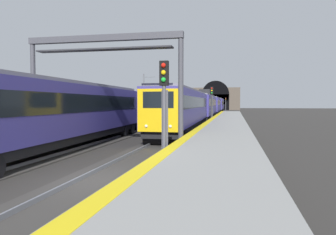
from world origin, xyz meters
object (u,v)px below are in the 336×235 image
Objects in this scene: catenary_mast_near at (144,96)px; railway_signal_far at (226,103)px; railway_signal_near at (164,103)px; train_main_approaching at (210,105)px; railway_signal_mid at (212,101)px; overhead_signal_gantry at (103,63)px; train_adjacent_platform at (154,107)px.

railway_signal_far is at bearing -13.64° from catenary_mast_near.
train_main_approaching is at bearing -177.94° from railway_signal_near.
railway_signal_mid is 25.61m from overhead_signal_gantry.
railway_signal_near is at bearing 0.00° from railway_signal_far.
catenary_mast_near is at bearing -60.63° from train_main_approaching.
railway_signal_mid reaches higher than railway_signal_near.
catenary_mast_near is at bearing -134.73° from railway_signal_mid.
train_adjacent_platform is 12.96× the size of railway_signal_mid.
overhead_signal_gantry is (-91.31, 4.30, 2.39)m from railway_signal_far.
catenary_mast_near is (12.82, 12.94, 1.12)m from railway_signal_mid.
train_main_approaching is 17.25× the size of railway_signal_mid.
train_adjacent_platform is 14.14× the size of railway_signal_far.
railway_signal_near is 0.51× the size of overhead_signal_gantry.
train_main_approaching is 1.33× the size of train_adjacent_platform.
railway_signal_near is (-48.01, -1.72, 0.47)m from train_main_approaching.
railway_signal_mid is at bearing 0.00° from railway_signal_far.
train_main_approaching is 48.04m from railway_signal_near.
train_main_approaching is at bearing -60.11° from catenary_mast_near.
train_main_approaching is 23.47m from train_adjacent_platform.
railway_signal_near is (-25.11, -6.87, 0.47)m from train_adjacent_platform.
train_adjacent_platform is 70.11m from railway_signal_far.
train_adjacent_platform is at bearing -62.18° from railway_signal_mid.
catenary_mast_near is at bearing -161.11° from train_adjacent_platform.
catenary_mast_near reaches higher than railway_signal_far.
catenary_mast_near is (37.98, 8.64, -0.96)m from overhead_signal_gantry.
railway_signal_near is at bearing 0.00° from railway_signal_mid.
catenary_mast_near is (16.45, 6.07, 1.77)m from train_adjacent_platform.
train_main_approaching is at bearing -3.32° from overhead_signal_gantry.
railway_signal_near is at bearing -162.71° from catenary_mast_near.
train_main_approaching is 18.82× the size of railway_signal_far.
railway_signal_near reaches higher than railway_signal_far.
train_main_approaching is 46.91m from railway_signal_far.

